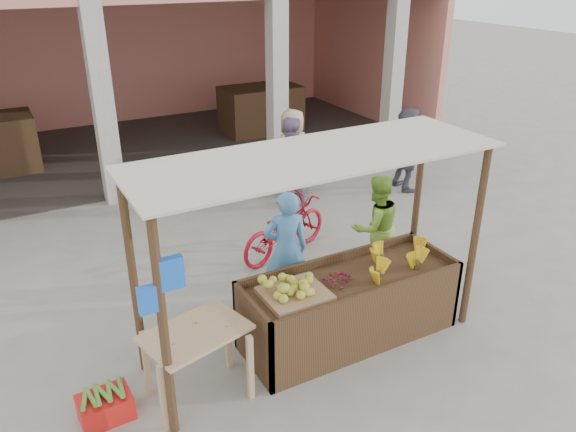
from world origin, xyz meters
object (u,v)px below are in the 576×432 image
red_crate (105,407)px  vendor_green (376,225)px  vendor_blue (286,246)px  fruit_stall (349,308)px  motorcycle (284,227)px  side_table (196,342)px

red_crate → vendor_green: bearing=10.9°
vendor_blue → vendor_green: vendor_blue is taller
fruit_stall → motorcycle: 2.24m
fruit_stall → red_crate: bearing=179.1°
red_crate → vendor_green: vendor_green is taller
side_table → vendor_green: bearing=5.5°
side_table → red_crate: side_table is taller
side_table → motorcycle: 3.25m
vendor_blue → motorcycle: 1.41m
motorcycle → vendor_blue: bearing=134.2°
vendor_green → motorcycle: bearing=-50.5°
side_table → vendor_blue: bearing=19.5°
fruit_stall → red_crate: (-2.89, 0.04, -0.27)m
fruit_stall → vendor_blue: size_ratio=1.51×
vendor_green → motorcycle: 1.48m
side_table → red_crate: 1.10m
red_crate → motorcycle: bearing=31.2°
side_table → vendor_green: vendor_green is taller
side_table → vendor_green: (3.09, 1.14, 0.13)m
vendor_green → side_table: bearing=25.0°
fruit_stall → vendor_blue: (-0.31, 1.01, 0.46)m
motorcycle → side_table: bearing=117.3°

